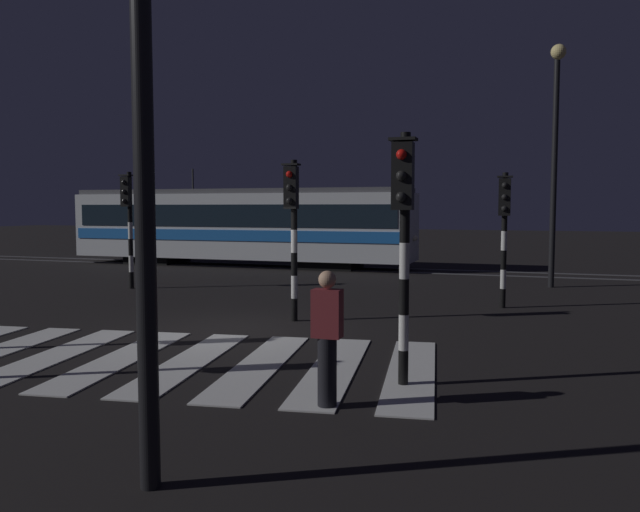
{
  "coord_description": "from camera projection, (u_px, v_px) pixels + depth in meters",
  "views": [
    {
      "loc": [
        5.75,
        -11.22,
        2.48
      ],
      "look_at": [
        1.3,
        2.07,
        1.4
      ],
      "focal_mm": 35.36,
      "sensor_mm": 36.0,
      "label": 1
    }
  ],
  "objects": [
    {
      "name": "traffic_light_corner_far_right",
      "position": [
        504.0,
        219.0,
        15.34
      ],
      "size": [
        0.36,
        0.42,
        3.33
      ],
      "color": "black",
      "rests_on": "ground"
    },
    {
      "name": "rail_far",
      "position": [
        381.0,
        268.0,
        25.68
      ],
      "size": [
        80.0,
        0.12,
        0.03
      ],
      "primitive_type": "cube",
      "color": "#59595E",
      "rests_on": "ground"
    },
    {
      "name": "ground_plane",
      "position": [
        226.0,
        332.0,
        12.61
      ],
      "size": [
        120.0,
        120.0,
        0.0
      ],
      "primitive_type": "plane",
      "color": "black"
    },
    {
      "name": "crosswalk_zebra",
      "position": [
        155.0,
        360.0,
        10.23
      ],
      "size": [
        9.46,
        5.43,
        0.02
      ],
      "color": "silver",
      "rests_on": "ground"
    },
    {
      "name": "street_lamp_trackside_right",
      "position": [
        555.0,
        138.0,
        19.03
      ],
      "size": [
        0.44,
        1.21,
        7.2
      ],
      "color": "black",
      "rests_on": "ground"
    },
    {
      "name": "tram",
      "position": [
        240.0,
        225.0,
        26.76
      ],
      "size": [
        15.04,
        2.58,
        4.15
      ],
      "color": "silver",
      "rests_on": "ground"
    },
    {
      "name": "pedestrian_waiting_at_kerb",
      "position": [
        327.0,
        338.0,
        7.77
      ],
      "size": [
        0.36,
        0.24,
        1.71
      ],
      "color": "black",
      "rests_on": "ground"
    },
    {
      "name": "traffic_light_corner_far_left",
      "position": [
        128.0,
        212.0,
        19.05
      ],
      "size": [
        0.36,
        0.42,
        3.56
      ],
      "color": "black",
      "rests_on": "ground"
    },
    {
      "name": "rail_near",
      "position": [
        373.0,
        271.0,
        24.33
      ],
      "size": [
        80.0,
        0.12,
        0.03
      ],
      "primitive_type": "cube",
      "color": "#59595E",
      "rests_on": "ground"
    },
    {
      "name": "traffic_light_median_centre",
      "position": [
        293.0,
        215.0,
        13.53
      ],
      "size": [
        0.36,
        0.42,
        3.5
      ],
      "color": "black",
      "rests_on": "ground"
    },
    {
      "name": "traffic_light_corner_near_right",
      "position": [
        404.0,
        220.0,
        8.54
      ],
      "size": [
        0.36,
        0.42,
        3.5
      ],
      "color": "black",
      "rests_on": "ground"
    }
  ]
}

